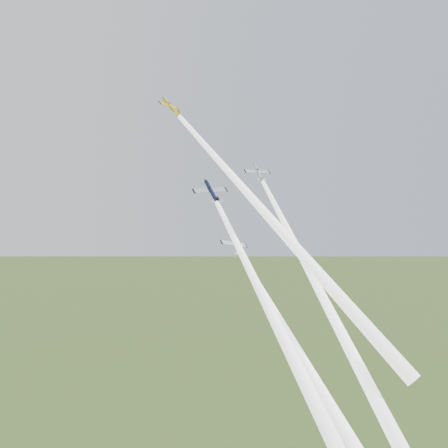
# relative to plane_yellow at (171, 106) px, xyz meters

# --- Properties ---
(plane_yellow) EXTENTS (7.78, 7.29, 5.58)m
(plane_yellow) POSITION_rel_plane_yellow_xyz_m (0.00, 0.00, 0.00)
(plane_yellow) COLOR gold
(smoke_trail_yellow) EXTENTS (19.98, 48.01, 50.07)m
(smoke_trail_yellow) POSITION_rel_plane_yellow_xyz_m (9.12, -24.71, -26.31)
(smoke_trail_yellow) COLOR white
(plane_navy) EXTENTS (8.79, 7.86, 7.05)m
(plane_navy) POSITION_rel_plane_yellow_xyz_m (6.03, -6.28, -17.95)
(plane_navy) COLOR black
(smoke_trail_navy) EXTENTS (9.94, 44.68, 44.75)m
(smoke_trail_navy) POSITION_rel_plane_yellow_xyz_m (2.23, -29.65, -41.59)
(smoke_trail_navy) COLOR white
(plane_silver_right) EXTENTS (7.97, 6.93, 5.67)m
(plane_silver_right) POSITION_rel_plane_yellow_xyz_m (23.55, -1.73, -13.18)
(plane_silver_right) COLOR #B2BBC1
(smoke_trail_silver_right) EXTENTS (14.18, 50.58, 51.19)m
(smoke_trail_silver_right) POSITION_rel_plane_yellow_xyz_m (17.54, -27.95, -40.04)
(smoke_trail_silver_right) COLOR white
(plane_silver_low) EXTENTS (7.91, 5.85, 6.71)m
(plane_silver_low) POSITION_rel_plane_yellow_xyz_m (9.51, -9.92, -29.21)
(plane_silver_low) COLOR silver
(smoke_trail_silver_low) EXTENTS (3.84, 38.31, 38.20)m
(smoke_trail_silver_low) POSITION_rel_plane_yellow_xyz_m (8.95, -30.31, -49.57)
(smoke_trail_silver_low) COLOR white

